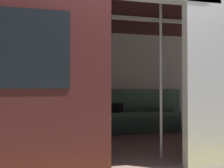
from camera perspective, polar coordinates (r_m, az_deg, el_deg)
The scene contains 7 objects.
train_car at distance 3.90m, azimuth 1.00°, elevation 7.11°, with size 6.40×2.79×2.21m.
bench_seat at distance 4.95m, azimuth -1.54°, elevation -7.75°, with size 3.13×0.44×0.44m.
person_seated at distance 4.82m, azimuth -4.31°, elevation -4.05°, with size 0.55×0.69×1.16m.
handbag at distance 5.06m, azimuth 0.97°, elevation -5.48°, with size 0.26×0.15×0.17m.
book at distance 4.92m, azimuth -8.21°, elevation -6.43°, with size 0.15×0.22×0.03m, color silver.
grab_pole_door at distance 2.98m, azimuth -1.07°, elevation 1.25°, with size 0.04×0.04×2.07m, color silver.
grab_pole_far at distance 3.32m, azimuth 11.23°, elevation 1.05°, with size 0.04×0.04×2.07m, color silver.
Camera 1 is at (1.01, 2.53, 0.92)m, focal length 39.58 mm.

